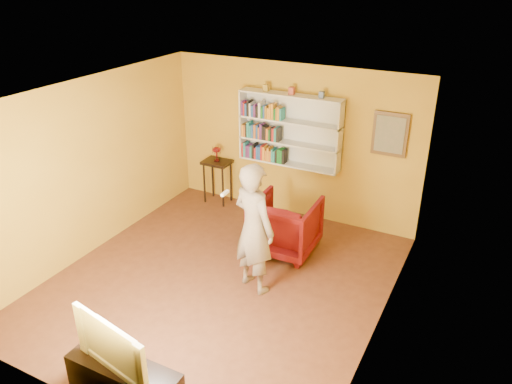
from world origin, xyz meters
TOP-DOWN VIEW (x-y plane):
  - room_shell at (0.00, 0.00)m, footprint 5.30×5.80m
  - bookshelf at (0.00, 2.41)m, footprint 1.80×0.29m
  - books_row_lower at (-0.44, 2.30)m, footprint 0.82×0.19m
  - books_row_middle at (-0.51, 2.30)m, footprint 0.71×0.19m
  - books_row_upper at (-0.49, 2.30)m, footprint 0.75×0.19m
  - ornament_left at (-0.45, 2.35)m, footprint 0.08×0.08m
  - ornament_centre at (0.02, 2.35)m, footprint 0.09×0.09m
  - ornament_right at (0.54, 2.35)m, footprint 0.08×0.08m
  - framed_painting at (1.65, 2.46)m, footprint 0.55×0.05m
  - console_table at (-1.40, 2.25)m, footprint 0.51×0.39m
  - ruby_lustre at (-1.40, 2.25)m, footprint 0.17×0.17m
  - armchair at (0.46, 1.23)m, footprint 0.98×1.00m
  - person at (0.48, 0.13)m, footprint 0.80×0.65m
  - game_remote at (0.25, -0.20)m, footprint 0.04×0.15m
  - tv_cabinet at (0.21, -2.25)m, footprint 1.27×0.38m
  - television at (0.21, -2.25)m, footprint 1.06×0.34m

SIDE VIEW (x-z plane):
  - tv_cabinet at x=0.21m, z-range 0.00..0.45m
  - armchair at x=0.46m, z-range 0.00..0.89m
  - console_table at x=-1.40m, z-range 0.27..1.10m
  - television at x=0.21m, z-range 0.45..1.06m
  - person at x=0.48m, z-range 0.00..1.88m
  - room_shell at x=0.00m, z-range -0.42..2.46m
  - ruby_lustre at x=-1.40m, z-range 0.89..1.16m
  - books_row_lower at x=-0.44m, z-range 1.00..1.27m
  - books_row_middle at x=-0.51m, z-range 1.38..1.65m
  - game_remote at x=0.25m, z-range 1.53..1.57m
  - bookshelf at x=0.00m, z-range 0.98..2.21m
  - framed_painting at x=1.65m, z-range 1.40..2.10m
  - books_row_upper at x=-0.49m, z-range 1.75..2.02m
  - ornament_right at x=0.54m, z-range 2.21..2.32m
  - ornament_left at x=-0.45m, z-range 2.21..2.33m
  - ornament_centre at x=0.02m, z-range 2.21..2.33m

